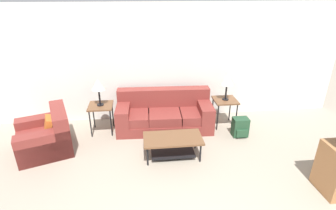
{
  "coord_description": "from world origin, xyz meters",
  "views": [
    {
      "loc": [
        -0.49,
        -1.41,
        2.87
      ],
      "look_at": [
        0.02,
        3.13,
        0.8
      ],
      "focal_mm": 28.0,
      "sensor_mm": 36.0,
      "label": 1
    }
  ],
  "objects_px": {
    "coffee_table": "(173,142)",
    "armchair": "(46,137)",
    "side_table_right": "(225,102)",
    "table_lamp_left": "(98,85)",
    "side_table_left": "(101,108)",
    "table_lamp_right": "(227,80)",
    "backpack": "(240,127)",
    "couch": "(164,115)"
  },
  "relations": [
    {
      "from": "side_table_left",
      "to": "side_table_right",
      "type": "relative_size",
      "value": 1.0
    },
    {
      "from": "side_table_left",
      "to": "side_table_right",
      "type": "xyz_separation_m",
      "value": [
        2.68,
        0.0,
        0.0
      ]
    },
    {
      "from": "coffee_table",
      "to": "side_table_right",
      "type": "distance_m",
      "value": 1.71
    },
    {
      "from": "coffee_table",
      "to": "table_lamp_right",
      "type": "height_order",
      "value": "table_lamp_right"
    },
    {
      "from": "armchair",
      "to": "side_table_left",
      "type": "bearing_deg",
      "value": 32.03
    },
    {
      "from": "side_table_right",
      "to": "table_lamp_left",
      "type": "relative_size",
      "value": 1.09
    },
    {
      "from": "backpack",
      "to": "armchair",
      "type": "bearing_deg",
      "value": -178.51
    },
    {
      "from": "side_table_left",
      "to": "backpack",
      "type": "height_order",
      "value": "side_table_left"
    },
    {
      "from": "coffee_table",
      "to": "couch",
      "type": "bearing_deg",
      "value": 92.18
    },
    {
      "from": "side_table_left",
      "to": "table_lamp_right",
      "type": "height_order",
      "value": "table_lamp_right"
    },
    {
      "from": "couch",
      "to": "table_lamp_left",
      "type": "bearing_deg",
      "value": -177.76
    },
    {
      "from": "armchair",
      "to": "table_lamp_right",
      "type": "relative_size",
      "value": 2.14
    },
    {
      "from": "side_table_left",
      "to": "side_table_right",
      "type": "distance_m",
      "value": 2.68
    },
    {
      "from": "table_lamp_right",
      "to": "backpack",
      "type": "distance_m",
      "value": 1.02
    },
    {
      "from": "side_table_right",
      "to": "couch",
      "type": "bearing_deg",
      "value": 177.76
    },
    {
      "from": "table_lamp_right",
      "to": "side_table_left",
      "type": "bearing_deg",
      "value": 180.0
    },
    {
      "from": "table_lamp_right",
      "to": "armchair",
      "type": "bearing_deg",
      "value": -170.6
    },
    {
      "from": "coffee_table",
      "to": "side_table_left",
      "type": "relative_size",
      "value": 1.7
    },
    {
      "from": "side_table_right",
      "to": "armchair",
      "type": "bearing_deg",
      "value": -170.6
    },
    {
      "from": "coffee_table",
      "to": "table_lamp_left",
      "type": "height_order",
      "value": "table_lamp_left"
    },
    {
      "from": "side_table_right",
      "to": "table_lamp_left",
      "type": "distance_m",
      "value": 2.73
    },
    {
      "from": "coffee_table",
      "to": "table_lamp_right",
      "type": "bearing_deg",
      "value": 39.92
    },
    {
      "from": "armchair",
      "to": "side_table_right",
      "type": "distance_m",
      "value": 3.7
    },
    {
      "from": "armchair",
      "to": "side_table_left",
      "type": "height_order",
      "value": "armchair"
    },
    {
      "from": "table_lamp_left",
      "to": "side_table_left",
      "type": "bearing_deg",
      "value": 180.0
    },
    {
      "from": "table_lamp_left",
      "to": "backpack",
      "type": "xyz_separation_m",
      "value": [
        2.88,
        -0.5,
        -0.87
      ]
    },
    {
      "from": "coffee_table",
      "to": "table_lamp_right",
      "type": "relative_size",
      "value": 1.86
    },
    {
      "from": "backpack",
      "to": "side_table_right",
      "type": "bearing_deg",
      "value": 111.58
    },
    {
      "from": "side_table_right",
      "to": "backpack",
      "type": "height_order",
      "value": "side_table_right"
    },
    {
      "from": "couch",
      "to": "table_lamp_left",
      "type": "height_order",
      "value": "table_lamp_left"
    },
    {
      "from": "couch",
      "to": "side_table_left",
      "type": "xyz_separation_m",
      "value": [
        -1.34,
        -0.05,
        0.26
      ]
    },
    {
      "from": "couch",
      "to": "table_lamp_right",
      "type": "relative_size",
      "value": 3.65
    },
    {
      "from": "side_table_right",
      "to": "table_lamp_right",
      "type": "bearing_deg",
      "value": 0.0
    },
    {
      "from": "couch",
      "to": "backpack",
      "type": "xyz_separation_m",
      "value": [
        1.54,
        -0.56,
        -0.1
      ]
    },
    {
      "from": "side_table_left",
      "to": "table_lamp_right",
      "type": "bearing_deg",
      "value": 0.0
    },
    {
      "from": "coffee_table",
      "to": "table_lamp_right",
      "type": "distance_m",
      "value": 1.85
    },
    {
      "from": "armchair",
      "to": "side_table_left",
      "type": "xyz_separation_m",
      "value": [
        0.96,
        0.6,
        0.26
      ]
    },
    {
      "from": "coffee_table",
      "to": "armchair",
      "type": "bearing_deg",
      "value": 168.45
    },
    {
      "from": "armchair",
      "to": "table_lamp_left",
      "type": "distance_m",
      "value": 1.38
    },
    {
      "from": "table_lamp_left",
      "to": "side_table_right",
      "type": "bearing_deg",
      "value": 0.0
    },
    {
      "from": "side_table_right",
      "to": "table_lamp_left",
      "type": "height_order",
      "value": "table_lamp_left"
    },
    {
      "from": "coffee_table",
      "to": "side_table_right",
      "type": "xyz_separation_m",
      "value": [
        1.29,
        1.08,
        0.26
      ]
    }
  ]
}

